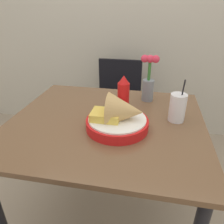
{
  "coord_description": "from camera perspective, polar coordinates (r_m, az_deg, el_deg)",
  "views": [
    {
      "loc": [
        0.22,
        -0.95,
        1.29
      ],
      "look_at": [
        0.03,
        -0.02,
        0.81
      ],
      "focal_mm": 35.0,
      "sensor_mm": 36.0,
      "label": 1
    }
  ],
  "objects": [
    {
      "name": "wall_window",
      "position": [
        2.22,
        6.14,
        27.11
      ],
      "size": [
        7.0,
        0.06,
        2.6
      ],
      "color": "#B7B2A3",
      "rests_on": "ground_plane"
    },
    {
      "name": "flower_vase",
      "position": [
        1.32,
        9.52,
        7.97
      ],
      "size": [
        0.11,
        0.07,
        0.28
      ],
      "color": "gray",
      "rests_on": "dining_table"
    },
    {
      "name": "dining_table",
      "position": [
        1.17,
        -1.46,
        -6.73
      ],
      "size": [
        0.98,
        0.89,
        0.75
      ],
      "color": "brown",
      "rests_on": "ground_plane"
    },
    {
      "name": "ground_plane",
      "position": [
        1.62,
        -1.17,
        -25.89
      ],
      "size": [
        12.0,
        12.0,
        0.0
      ],
      "primitive_type": "plane",
      "color": "gray"
    },
    {
      "name": "chair_far_window",
      "position": [
        2.05,
        1.63,
        3.98
      ],
      "size": [
        0.4,
        0.4,
        0.82
      ],
      "color": "black",
      "rests_on": "ground_plane"
    },
    {
      "name": "food_basket",
      "position": [
        1.02,
        2.11,
        -1.4
      ],
      "size": [
        0.3,
        0.3,
        0.18
      ],
      "color": "red",
      "rests_on": "dining_table"
    },
    {
      "name": "drink_cup",
      "position": [
        1.13,
        16.7,
        0.9
      ],
      "size": [
        0.08,
        0.08,
        0.23
      ],
      "color": "silver",
      "rests_on": "dining_table"
    },
    {
      "name": "ketchup_bottle",
      "position": [
        1.21,
        3.0,
        5.04
      ],
      "size": [
        0.07,
        0.07,
        0.19
      ],
      "color": "red",
      "rests_on": "dining_table"
    }
  ]
}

